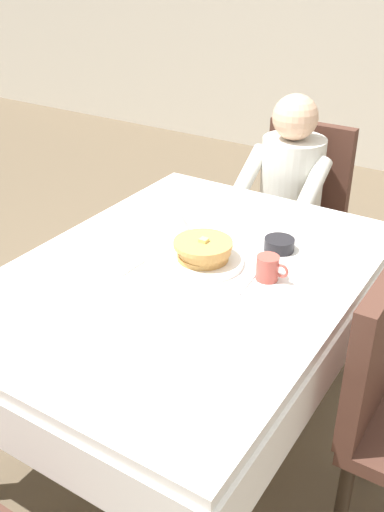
{
  "coord_description": "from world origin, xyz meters",
  "views": [
    {
      "loc": [
        0.95,
        -1.45,
        1.76
      ],
      "look_at": [
        0.01,
        0.02,
        0.79
      ],
      "focal_mm": 41.23,
      "sensor_mm": 36.0,
      "label": 1
    }
  ],
  "objects": [
    {
      "name": "fork_left_of_plate",
      "position": [
        -0.16,
        0.06,
        0.74
      ],
      "size": [
        0.02,
        0.18,
        0.0
      ],
      "primitive_type": "cube",
      "rotation": [
        0.0,
        0.0,
        1.54
      ],
      "color": "silver",
      "rests_on": "dining_table_main"
    },
    {
      "name": "diner_person",
      "position": [
        -0.07,
        1.01,
        0.67
      ],
      "size": [
        0.4,
        0.43,
        1.12
      ],
      "rotation": [
        0.0,
        0.0,
        3.14
      ],
      "color": "silver",
      "rests_on": "ground"
    },
    {
      "name": "plate_breakfast",
      "position": [
        0.03,
        0.08,
        0.75
      ],
      "size": [
        0.28,
        0.28,
        0.02
      ],
      "primitive_type": "cylinder",
      "color": "white",
      "rests_on": "dining_table_main"
    },
    {
      "name": "spoon_near_edge",
      "position": [
        -0.01,
        -0.21,
        0.74
      ],
      "size": [
        0.15,
        0.05,
        0.0
      ],
      "primitive_type": "cube",
      "rotation": [
        0.0,
        0.0,
        -0.24
      ],
      "color": "silver",
      "rests_on": "dining_table_main"
    },
    {
      "name": "bowl_butter",
      "position": [
        0.21,
        0.31,
        0.76
      ],
      "size": [
        0.11,
        0.11,
        0.04
      ],
      "primitive_type": "cylinder",
      "color": "black",
      "rests_on": "dining_table_main"
    },
    {
      "name": "cup_coffee",
      "position": [
        0.26,
        0.1,
        0.78
      ],
      "size": [
        0.11,
        0.08,
        0.08
      ],
      "color": "#B24C42",
      "rests_on": "dining_table_main"
    },
    {
      "name": "knife_right_of_plate",
      "position": [
        0.22,
        0.06,
        0.74
      ],
      "size": [
        0.03,
        0.2,
        0.0
      ],
      "primitive_type": "cube",
      "rotation": [
        0.0,
        0.0,
        1.66
      ],
      "color": "silver",
      "rests_on": "dining_table_main"
    },
    {
      "name": "napkin_folded",
      "position": [
        -0.24,
        -0.08,
        0.74
      ],
      "size": [
        0.17,
        0.13,
        0.01
      ],
      "primitive_type": "cube",
      "rotation": [
        0.0,
        0.0,
        -0.04
      ],
      "color": "white",
      "rests_on": "dining_table_main"
    },
    {
      "name": "dining_table_main",
      "position": [
        0.0,
        0.0,
        0.65
      ],
      "size": [
        1.12,
        1.52,
        0.74
      ],
      "color": "white",
      "rests_on": "ground"
    },
    {
      "name": "syrup_pitcher",
      "position": [
        -0.18,
        0.26,
        0.78
      ],
      "size": [
        0.08,
        0.08,
        0.07
      ],
      "color": "silver",
      "rests_on": "dining_table_main"
    },
    {
      "name": "chair_diner",
      "position": [
        -0.07,
        1.17,
        0.53
      ],
      "size": [
        0.44,
        0.45,
        0.93
      ],
      "rotation": [
        0.0,
        0.0,
        3.14
      ],
      "color": "#4C2D23",
      "rests_on": "ground"
    },
    {
      "name": "breakfast_stack",
      "position": [
        0.03,
        0.08,
        0.79
      ],
      "size": [
        0.21,
        0.21,
        0.08
      ],
      "color": "tan",
      "rests_on": "plate_breakfast"
    },
    {
      "name": "ground_plane",
      "position": [
        0.0,
        0.0,
        0.0
      ],
      "size": [
        14.0,
        14.0,
        0.0
      ],
      "primitive_type": "plane",
      "color": "brown"
    }
  ]
}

